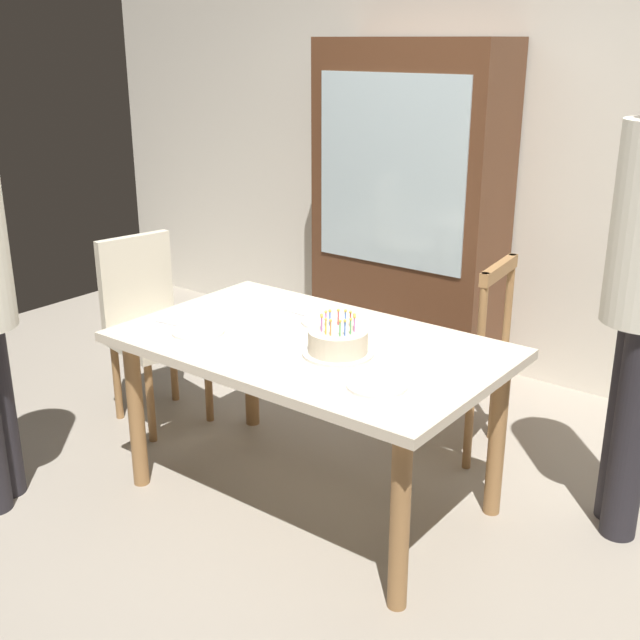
{
  "coord_description": "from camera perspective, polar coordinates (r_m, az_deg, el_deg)",
  "views": [
    {
      "loc": [
        1.87,
        -2.37,
        1.89
      ],
      "look_at": [
        0.05,
        0.0,
        0.83
      ],
      "focal_mm": 44.64,
      "sensor_mm": 36.0,
      "label": 1
    }
  ],
  "objects": [
    {
      "name": "ground",
      "position": [
        3.56,
        -0.65,
        -12.55
      ],
      "size": [
        6.4,
        6.4,
        0.0
      ],
      "primitive_type": "plane",
      "color": "#9E9384"
    },
    {
      "name": "fork_far_side",
      "position": [
        3.54,
        -1.46,
        0.44
      ],
      "size": [
        0.18,
        0.03,
        0.01
      ],
      "primitive_type": "cube",
      "rotation": [
        0.0,
        0.0,
        -0.07
      ],
      "color": "silver",
      "rests_on": "dining_table"
    },
    {
      "name": "plate_near_celebrant",
      "position": [
        3.35,
        -8.72,
        -0.82
      ],
      "size": [
        0.22,
        0.22,
        0.01
      ],
      "primitive_type": "cylinder",
      "color": "white",
      "rests_on": "dining_table"
    },
    {
      "name": "fork_near_celebrant",
      "position": [
        3.47,
        -10.56,
        -0.3
      ],
      "size": [
        0.18,
        0.03,
        0.01
      ],
      "primitive_type": "cube",
      "rotation": [
        0.0,
        0.0,
        0.1
      ],
      "color": "silver",
      "rests_on": "dining_table"
    },
    {
      "name": "plate_far_side",
      "position": [
        3.43,
        0.47,
        -0.1
      ],
      "size": [
        0.22,
        0.22,
        0.01
      ],
      "primitive_type": "cylinder",
      "color": "white",
      "rests_on": "dining_table"
    },
    {
      "name": "plate_near_guest",
      "position": [
        2.82,
        4.1,
        -4.67
      ],
      "size": [
        0.22,
        0.22,
        0.01
      ],
      "primitive_type": "cylinder",
      "color": "white",
      "rests_on": "dining_table"
    },
    {
      "name": "chair_upholstered",
      "position": [
        4.17,
        -12.14,
        0.05
      ],
      "size": [
        0.52,
        0.52,
        0.95
      ],
      "color": "beige",
      "rests_on": "ground"
    },
    {
      "name": "chair_spindle_back",
      "position": [
        3.83,
        9.82,
        -2.74
      ],
      "size": [
        0.49,
        0.49,
        0.95
      ],
      "color": "beige",
      "rests_on": "ground"
    },
    {
      "name": "dining_table",
      "position": [
        3.26,
        -0.7,
        -2.94
      ],
      "size": [
        1.55,
        0.95,
        0.73
      ],
      "color": "beige",
      "rests_on": "ground"
    },
    {
      "name": "china_cabinet",
      "position": [
        4.68,
        6.42,
        7.83
      ],
      "size": [
        1.1,
        0.45,
        1.9
      ],
      "color": "#56331E",
      "rests_on": "ground"
    },
    {
      "name": "back_wall",
      "position": [
        4.65,
        13.79,
        11.69
      ],
      "size": [
        6.4,
        0.1,
        2.6
      ],
      "primitive_type": "cube",
      "color": "silver",
      "rests_on": "ground"
    },
    {
      "name": "birthday_cake",
      "position": [
        3.08,
        1.29,
        -1.65
      ],
      "size": [
        0.28,
        0.28,
        0.17
      ],
      "color": "silver",
      "rests_on": "dining_table"
    }
  ]
}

